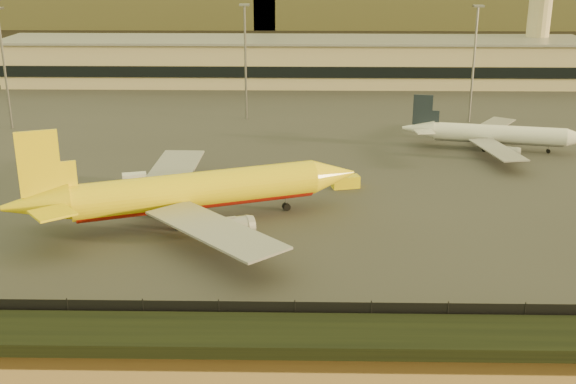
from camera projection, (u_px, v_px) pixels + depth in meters
name	position (u px, v px, depth m)	size (l,w,h in m)	color
ground	(280.00, 270.00, 88.41)	(900.00, 900.00, 0.00)	black
embankment	(274.00, 336.00, 72.11)	(320.00, 7.00, 1.40)	black
tarmac	(291.00, 105.00, 178.21)	(320.00, 220.00, 0.20)	#2D2D2D
perimeter_fence	(276.00, 311.00, 75.70)	(300.00, 0.05, 2.20)	black
terminal_building	(242.00, 61.00, 205.38)	(202.00, 25.00, 12.60)	#C6B28A
control_tower	(541.00, 5.00, 203.95)	(11.20, 11.20, 35.50)	#C6B28A
apron_light_masts	(360.00, 54.00, 153.95)	(152.20, 12.20, 25.40)	slate
dhl_cargo_jet	(192.00, 192.00, 101.65)	(48.73, 46.21, 15.07)	yellow
white_narrowbody_jet	(495.00, 135.00, 138.20)	(35.32, 33.98, 10.19)	white
gse_vehicle_yellow	(346.00, 182.00, 117.31)	(4.40, 1.98, 1.98)	yellow
gse_vehicle_white	(134.00, 178.00, 119.38)	(3.88, 1.75, 1.75)	white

